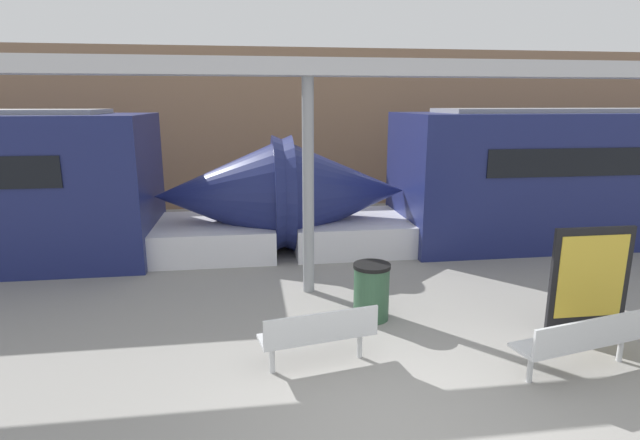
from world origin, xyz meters
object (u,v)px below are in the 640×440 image
(bench_far, at_px, (585,338))
(trash_bin, at_px, (371,291))
(bench_near, at_px, (319,333))
(support_column_near, at_px, (308,189))
(poster_board, at_px, (590,281))

(bench_far, distance_m, trash_bin, 3.00)
(bench_near, distance_m, support_column_near, 3.03)
(bench_far, relative_size, support_column_near, 0.51)
(bench_near, relative_size, poster_board, 0.96)
(trash_bin, relative_size, poster_board, 0.56)
(trash_bin, xyz_separation_m, poster_board, (3.01, -0.95, 0.37))
(bench_near, relative_size, bench_far, 0.81)
(poster_board, distance_m, support_column_near, 4.58)
(trash_bin, bearing_deg, bench_far, -42.15)
(trash_bin, distance_m, support_column_near, 2.11)
(support_column_near, bearing_deg, poster_board, -30.42)
(bench_near, height_order, support_column_near, support_column_near)
(bench_far, xyz_separation_m, poster_board, (0.79, 1.06, 0.32))
(bench_near, height_order, poster_board, poster_board)
(trash_bin, height_order, support_column_near, support_column_near)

